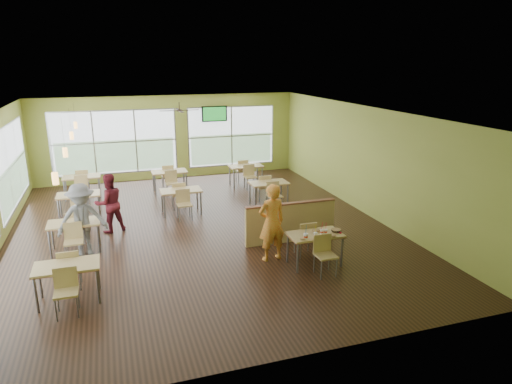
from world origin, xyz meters
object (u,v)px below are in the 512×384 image
Objects in this scene: main_table at (315,239)px; man_plaid at (272,222)px; half_wall_divider at (290,222)px; food_basket at (336,230)px.

main_table is 0.83× the size of man_plaid.
man_plaid is (-0.84, 0.56, 0.28)m from main_table.
half_wall_divider is 1.28m from man_plaid.
food_basket is (0.50, -0.03, 0.15)m from main_table.
half_wall_divider is 1.31× the size of man_plaid.
half_wall_divider is 1.58m from food_basket.
main_table reaches higher than food_basket.
food_basket is at bearing -3.34° from main_table.
main_table is 0.63× the size of half_wall_divider.
man_plaid is 7.69× the size of food_basket.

